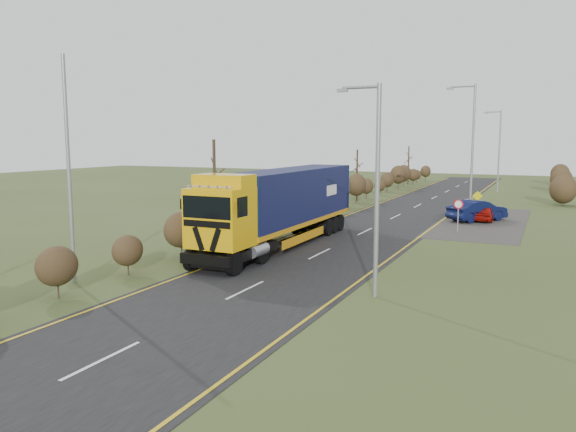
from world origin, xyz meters
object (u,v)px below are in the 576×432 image
(speed_sign, at_px, (458,210))
(lorry, at_px, (282,202))
(car_blue_sedan, at_px, (477,211))
(streetlight_near, at_px, (375,182))
(car_red_hatchback, at_px, (485,213))

(speed_sign, bearing_deg, lorry, -133.52)
(lorry, height_order, car_blue_sedan, lorry)
(streetlight_near, relative_size, speed_sign, 3.68)
(car_red_hatchback, height_order, speed_sign, speed_sign)
(car_blue_sedan, xyz_separation_m, streetlight_near, (-1.20, -22.94, 3.66))
(lorry, bearing_deg, car_red_hatchback, 58.23)
(car_red_hatchback, xyz_separation_m, streetlight_near, (-1.73, -23.21, 3.87))
(car_blue_sedan, height_order, speed_sign, speed_sign)
(streetlight_near, height_order, speed_sign, streetlight_near)
(lorry, xyz_separation_m, car_blue_sedan, (8.88, 15.14, -1.73))
(streetlight_near, bearing_deg, lorry, 134.56)
(car_red_hatchback, height_order, car_blue_sedan, car_blue_sedan)
(speed_sign, bearing_deg, car_red_hatchback, 81.21)
(car_red_hatchback, height_order, streetlight_near, streetlight_near)
(lorry, xyz_separation_m, car_red_hatchback, (9.42, 15.41, -1.95))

